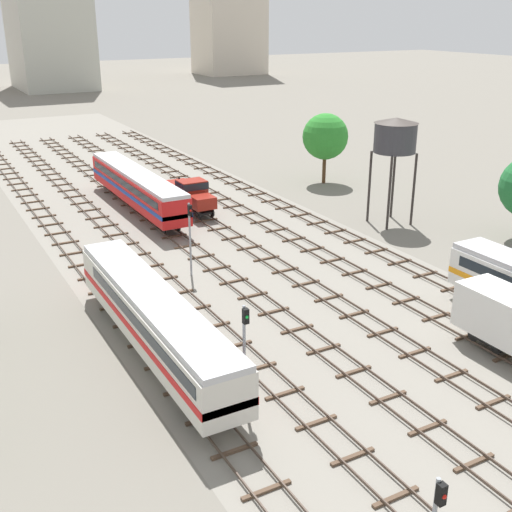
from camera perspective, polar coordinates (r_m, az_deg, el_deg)
The scene contains 16 objects.
ground_plane at distance 52.65m, azimuth -1.50°, elevation -0.56°, with size 480.00×480.00×0.00m, color slate.
ballast_bed at distance 52.65m, azimuth -1.50°, elevation -0.56°, with size 26.87×176.00×0.01m, color gray.
track_far_left at distance 49.72m, azimuth -13.83°, elevation -2.35°, with size 2.40×126.00×0.29m.
track_left at distance 50.93m, azimuth -8.89°, elevation -1.41°, with size 2.40×126.00×0.29m.
track_centre_left at distance 52.51m, azimuth -4.22°, elevation -0.51°, with size 2.40×126.00×0.29m.
track_centre at distance 54.44m, azimuth 0.15°, elevation 0.33°, with size 2.40×126.00×0.29m.
track_centre_right at distance 56.66m, azimuth 4.20°, elevation 1.11°, with size 2.40×126.00×0.29m.
track_right at distance 59.16m, azimuth 7.92°, elevation 1.83°, with size 2.40×126.00×0.29m.
diesel_railcar_far_left_mid at distance 38.00m, azimuth -9.08°, elevation -5.34°, with size 2.96×20.50×3.80m.
shunter_loco_centre_midfar at distance 66.03m, azimuth -5.86°, elevation 5.63°, with size 2.74×8.46×3.10m.
passenger_coach_centre_left_far at distance 67.29m, azimuth -10.58°, elevation 6.20°, with size 2.96×22.00×3.80m.
water_tower at distance 61.93m, azimuth 12.29°, elevation 10.35°, with size 4.14×4.14×10.18m.
signal_post_nearest at distance 32.59m, azimuth -1.01°, elevation -7.79°, with size 0.28×0.47×5.67m.
signal_post_mid at distance 48.93m, azimuth -5.89°, elevation 2.24°, with size 0.28×0.47×5.86m.
lineside_tree_3 at distance 76.95m, azimuth 6.19°, elevation 10.52°, with size 5.39×5.39×8.29m.
skyline_tower_1 at distance 186.67m, azimuth -18.17°, elevation 20.48°, with size 18.55×25.16×42.40m.
Camera 1 is at (-22.47, 12.42, 19.18)m, focal length 44.96 mm.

